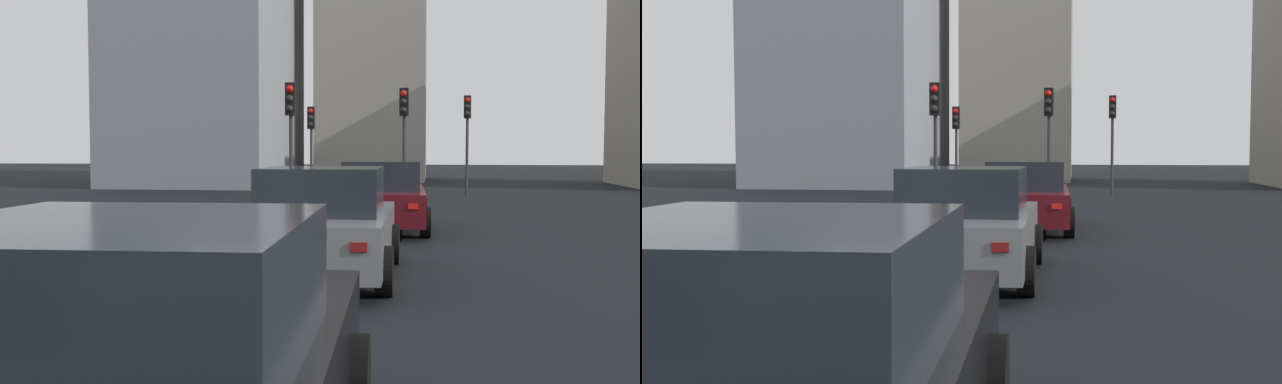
# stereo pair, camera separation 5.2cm
# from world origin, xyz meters

# --- Properties ---
(ground_plane) EXTENTS (160.00, 160.00, 0.20)m
(ground_plane) POSITION_xyz_m (0.00, 0.00, -0.10)
(ground_plane) COLOR black
(car_maroon_lead) EXTENTS (4.80, 2.21, 1.57)m
(car_maroon_lead) POSITION_xyz_m (10.45, -0.22, 0.76)
(car_maroon_lead) COLOR #510F16
(car_maroon_lead) RESTS_ON ground_plane
(car_grey_second) EXTENTS (4.46, 2.10, 1.59)m
(car_grey_second) POSITION_xyz_m (3.96, 0.20, 0.76)
(car_grey_second) COLOR slate
(car_grey_second) RESTS_ON ground_plane
(car_black_third) EXTENTS (4.67, 2.24, 1.54)m
(car_black_third) POSITION_xyz_m (-3.45, 0.09, 0.74)
(car_black_third) COLOR black
(car_black_third) RESTS_ON ground_plane
(traffic_light_near_left) EXTENTS (0.32, 0.28, 3.66)m
(traffic_light_near_left) POSITION_xyz_m (13.98, 2.53, 2.64)
(traffic_light_near_left) COLOR #2D2D30
(traffic_light_near_left) RESTS_ON ground_plane
(traffic_light_near_right) EXTENTS (0.32, 0.29, 3.53)m
(traffic_light_near_right) POSITION_xyz_m (23.89, 3.50, 2.55)
(traffic_light_near_right) COLOR #2D2D30
(traffic_light_near_right) RESTS_ON ground_plane
(traffic_light_far_left) EXTENTS (0.32, 0.29, 3.94)m
(traffic_light_far_left) POSITION_xyz_m (24.12, -2.73, 2.83)
(traffic_light_far_left) COLOR #2D2D30
(traffic_light_far_left) RESTS_ON ground_plane
(traffic_light_far_right) EXTENTS (0.33, 0.31, 3.79)m
(traffic_light_far_right) POSITION_xyz_m (18.03, -0.44, 2.73)
(traffic_light_far_right) COLOR #2D2D30
(traffic_light_far_right) RESTS_ON ground_plane
(building_facade_center) EXTENTS (10.22, 6.02, 17.68)m
(building_facade_center) POSITION_xyz_m (39.44, 2.00, 8.84)
(building_facade_center) COLOR gray
(building_facade_center) RESTS_ON ground_plane
(building_facade_right) EXTENTS (12.00, 7.79, 14.31)m
(building_facade_right) POSITION_xyz_m (31.88, 10.00, 7.16)
(building_facade_right) COLOR gray
(building_facade_right) RESTS_ON ground_plane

